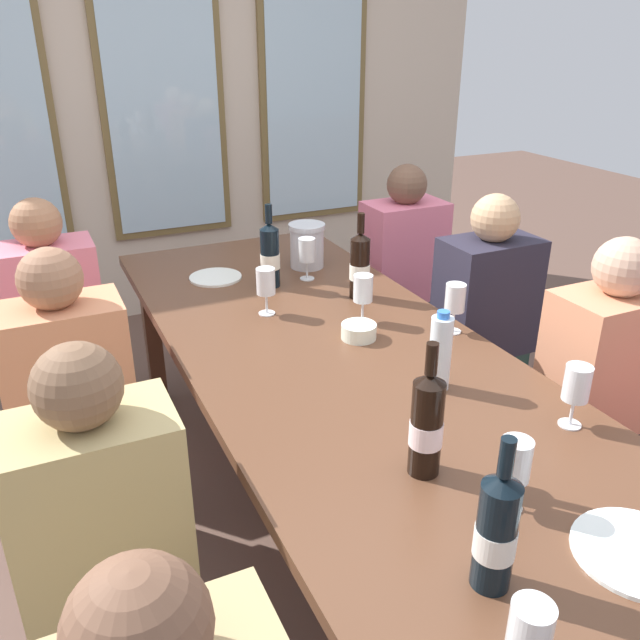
% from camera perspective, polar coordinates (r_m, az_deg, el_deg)
% --- Properties ---
extents(ground_plane, '(12.00, 12.00, 0.00)m').
position_cam_1_polar(ground_plane, '(2.51, 1.82, -18.27)').
color(ground_plane, brown).
extents(back_wall_with_windows, '(4.17, 0.10, 2.90)m').
position_cam_1_polar(back_wall_with_windows, '(4.09, -13.84, 20.23)').
color(back_wall_with_windows, beige).
rests_on(back_wall_with_windows, ground).
extents(dining_table, '(0.97, 2.61, 0.74)m').
position_cam_1_polar(dining_table, '(2.11, 2.06, -4.65)').
color(dining_table, brown).
rests_on(dining_table, ground).
extents(white_plate_0, '(0.26, 0.26, 0.01)m').
position_cam_1_polar(white_plate_0, '(1.51, 25.97, -17.77)').
color(white_plate_0, white).
rests_on(white_plate_0, dining_table).
extents(white_plate_1, '(0.22, 0.22, 0.01)m').
position_cam_1_polar(white_plate_1, '(2.74, -9.09, 3.69)').
color(white_plate_1, white).
rests_on(white_plate_1, dining_table).
extents(metal_pitcher, '(0.16, 0.16, 0.19)m').
position_cam_1_polar(metal_pitcher, '(2.82, -1.15, 6.52)').
color(metal_pitcher, silver).
rests_on(metal_pitcher, dining_table).
extents(wine_bottle_0, '(0.08, 0.08, 0.32)m').
position_cam_1_polar(wine_bottle_0, '(1.28, 15.10, -17.31)').
color(wine_bottle_0, black).
rests_on(wine_bottle_0, dining_table).
extents(wine_bottle_1, '(0.08, 0.08, 0.33)m').
position_cam_1_polar(wine_bottle_1, '(2.48, 3.49, 4.76)').
color(wine_bottle_1, black).
rests_on(wine_bottle_1, dining_table).
extents(wine_bottle_2, '(0.08, 0.08, 0.34)m').
position_cam_1_polar(wine_bottle_2, '(1.52, 9.27, -8.93)').
color(wine_bottle_2, black).
rests_on(wine_bottle_2, dining_table).
extents(wine_bottle_3, '(0.08, 0.08, 0.33)m').
position_cam_1_polar(wine_bottle_3, '(2.60, -4.38, 5.66)').
color(wine_bottle_3, black).
rests_on(wine_bottle_3, dining_table).
extents(tasting_bowl_1, '(0.12, 0.12, 0.05)m').
position_cam_1_polar(tasting_bowl_1, '(2.19, 3.40, -0.98)').
color(tasting_bowl_1, white).
rests_on(tasting_bowl_1, dining_table).
extents(water_bottle, '(0.06, 0.06, 0.24)m').
position_cam_1_polar(water_bottle, '(1.88, 10.43, -2.78)').
color(water_bottle, white).
rests_on(water_bottle, dining_table).
extents(wine_glass_0, '(0.07, 0.07, 0.17)m').
position_cam_1_polar(wine_glass_0, '(1.46, 16.49, -11.80)').
color(wine_glass_0, white).
rests_on(wine_glass_0, dining_table).
extents(wine_glass_1, '(0.07, 0.07, 0.17)m').
position_cam_1_polar(wine_glass_1, '(1.80, 21.46, -5.27)').
color(wine_glass_1, white).
rests_on(wine_glass_1, dining_table).
extents(wine_glass_2, '(0.07, 0.07, 0.17)m').
position_cam_1_polar(wine_glass_2, '(2.67, -1.15, 6.04)').
color(wine_glass_2, white).
rests_on(wine_glass_2, dining_table).
extents(wine_glass_3, '(0.07, 0.07, 0.17)m').
position_cam_1_polar(wine_glass_3, '(2.23, 11.70, 1.79)').
color(wine_glass_3, white).
rests_on(wine_glass_3, dining_table).
extents(wine_glass_4, '(0.07, 0.07, 0.17)m').
position_cam_1_polar(wine_glass_4, '(2.27, 3.77, 2.56)').
color(wine_glass_4, white).
rests_on(wine_glass_4, dining_table).
extents(wine_glass_5, '(0.07, 0.07, 0.17)m').
position_cam_1_polar(wine_glass_5, '(2.34, -4.74, 3.17)').
color(wine_glass_5, white).
rests_on(wine_glass_5, dining_table).
extents(wine_glass_6, '(0.07, 0.07, 0.17)m').
position_cam_1_polar(wine_glass_6, '(1.14, 17.80, -24.47)').
color(wine_glass_6, white).
rests_on(wine_glass_6, dining_table).
extents(seated_person_0, '(0.38, 0.24, 1.11)m').
position_cam_1_polar(seated_person_0, '(2.88, -21.90, -1.57)').
color(seated_person_0, '#2F2239').
rests_on(seated_person_0, ground).
extents(seated_person_1, '(0.38, 0.24, 1.11)m').
position_cam_1_polar(seated_person_1, '(3.29, 7.12, 3.28)').
color(seated_person_1, '#243037').
rests_on(seated_person_1, ground).
extents(seated_person_2, '(0.38, 0.24, 1.11)m').
position_cam_1_polar(seated_person_2, '(1.74, -17.93, -19.63)').
color(seated_person_2, '#232935').
rests_on(seated_person_2, ground).
extents(seated_person_3, '(0.38, 0.24, 1.11)m').
position_cam_1_polar(seated_person_3, '(2.43, 22.93, -6.69)').
color(seated_person_3, '#322A38').
rests_on(seated_person_3, ground).
extents(seated_person_4, '(0.38, 0.24, 1.11)m').
position_cam_1_polar(seated_person_4, '(2.29, -20.51, -8.13)').
color(seated_person_4, '#34272E').
rests_on(seated_person_4, ground).
extents(seated_person_5, '(0.38, 0.24, 1.11)m').
position_cam_1_polar(seated_person_5, '(2.81, 13.96, -1.06)').
color(seated_person_5, '#213833').
rests_on(seated_person_5, ground).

